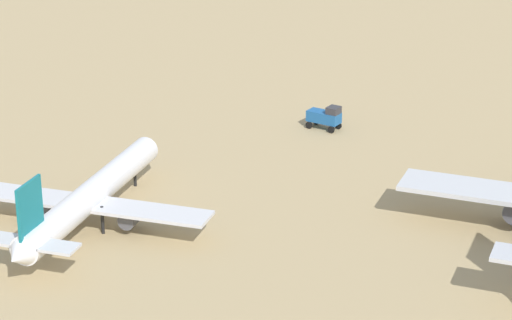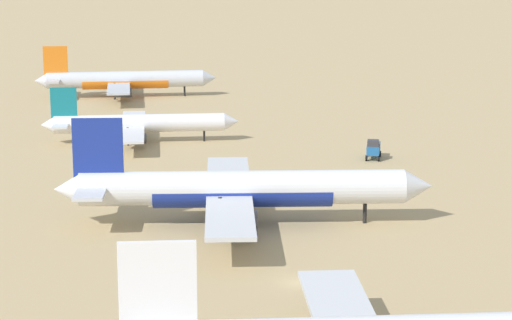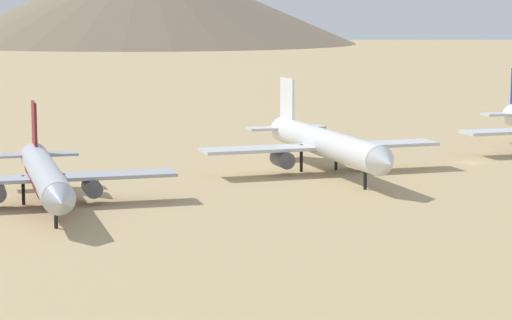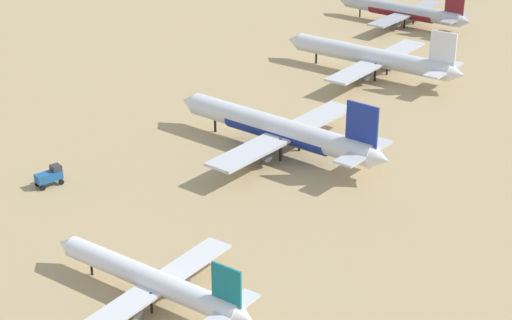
{
  "view_description": "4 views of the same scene",
  "coord_description": "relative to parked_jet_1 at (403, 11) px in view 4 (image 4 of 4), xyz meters",
  "views": [
    {
      "loc": [
        -124.99,
        36.64,
        54.49
      ],
      "look_at": [
        0.39,
        67.79,
        4.48
      ],
      "focal_mm": 73.28,
      "sensor_mm": 36.0,
      "label": 1
    },
    {
      "loc": [
        -24.74,
        -117.3,
        43.44
      ],
      "look_at": [
        2.32,
        45.65,
        4.85
      ],
      "focal_mm": 72.53,
      "sensor_mm": 36.0,
      "label": 2
    },
    {
      "loc": [
        165.78,
        -114.88,
        28.72
      ],
      "look_at": [
        0.26,
        -44.26,
        3.02
      ],
      "focal_mm": 74.27,
      "sensor_mm": 36.0,
      "label": 3
    },
    {
      "loc": [
        -85.22,
        169.81,
        73.75
      ],
      "look_at": [
        -5.28,
        38.61,
        3.56
      ],
      "focal_mm": 59.03,
      "sensor_mm": 36.0,
      "label": 4
    }
  ],
  "objects": [
    {
      "name": "parked_jet_4",
      "position": [
        -28.32,
        168.46,
        -0.83
      ],
      "size": [
        39.34,
        31.98,
        11.34
      ],
      "color": "white",
      "rests_on": "ground"
    },
    {
      "name": "ground_plane",
      "position": [
        -13.34,
        83.42,
        -4.65
      ],
      "size": [
        1800.0,
        1800.0,
        0.0
      ],
      "primitive_type": "plane",
      "color": "tan"
    },
    {
      "name": "parked_jet_3",
      "position": [
        -16.73,
        109.27,
        0.64
      ],
      "size": [
        55.11,
        44.97,
        15.9
      ],
      "color": "silver",
      "rests_on": "ground"
    },
    {
      "name": "service_truck",
      "position": [
        13.98,
        146.74,
        -2.57
      ],
      "size": [
        4.14,
        5.66,
        3.9
      ],
      "color": "#1E5999",
      "rests_on": "ground"
    },
    {
      "name": "parked_jet_1",
      "position": [
        0.0,
        0.0,
        0.0
      ],
      "size": [
        48.42,
        39.5,
        13.97
      ],
      "color": "#B2B7C1",
      "rests_on": "ground"
    },
    {
      "name": "parked_jet_2",
      "position": [
        -12.88,
        52.15,
        0.59
      ],
      "size": [
        53.96,
        43.94,
        15.56
      ],
      "color": "silver",
      "rests_on": "ground"
    }
  ]
}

